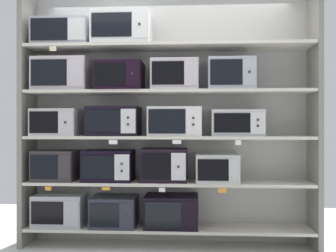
# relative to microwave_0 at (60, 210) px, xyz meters

# --- Properties ---
(back_panel) EXTENTS (3.06, 0.04, 2.61)m
(back_panel) POSITION_rel_microwave_0_xyz_m (1.12, 0.22, 0.95)
(back_panel) COLOR #B2B2AD
(back_panel) RESTS_ON ground
(upright_left) EXTENTS (0.05, 0.40, 2.61)m
(upright_left) POSITION_rel_microwave_0_xyz_m (-0.34, 0.00, 0.95)
(upright_left) COLOR gray
(upright_left) RESTS_ON ground
(upright_right) EXTENTS (0.05, 0.40, 2.61)m
(upright_right) POSITION_rel_microwave_0_xyz_m (2.57, 0.00, 0.95)
(upright_right) COLOR gray
(upright_right) RESTS_ON ground
(shelf_0) EXTENTS (2.86, 0.40, 0.03)m
(shelf_0) POSITION_rel_microwave_0_xyz_m (1.12, 0.00, -0.17)
(shelf_0) COLOR beige
(shelf_0) RESTS_ON ground
(microwave_0) EXTENTS (0.51, 0.34, 0.32)m
(microwave_0) POSITION_rel_microwave_0_xyz_m (0.00, 0.00, 0.00)
(microwave_0) COLOR #B1B5BE
(microwave_0) RESTS_ON shelf_0
(microwave_1) EXTENTS (0.45, 0.42, 0.30)m
(microwave_1) POSITION_rel_microwave_0_xyz_m (0.57, -0.00, -0.01)
(microwave_1) COLOR #2B2D39
(microwave_1) RESTS_ON shelf_0
(microwave_2) EXTENTS (0.53, 0.40, 0.32)m
(microwave_2) POSITION_rel_microwave_0_xyz_m (1.15, -0.00, 0.00)
(microwave_2) COLOR black
(microwave_2) RESTS_ON shelf_0
(shelf_1) EXTENTS (2.86, 0.40, 0.03)m
(shelf_1) POSITION_rel_microwave_0_xyz_m (1.12, 0.00, 0.29)
(shelf_1) COLOR beige
(microwave_3) EXTENTS (0.42, 0.36, 0.31)m
(microwave_3) POSITION_rel_microwave_0_xyz_m (-0.04, -0.00, 0.46)
(microwave_3) COLOR #312C2E
(microwave_3) RESTS_ON shelf_1
(microwave_4) EXTENTS (0.50, 0.38, 0.31)m
(microwave_4) POSITION_rel_microwave_0_xyz_m (0.51, -0.00, 0.46)
(microwave_4) COLOR black
(microwave_4) RESTS_ON shelf_1
(microwave_5) EXTENTS (0.46, 0.35, 0.33)m
(microwave_5) POSITION_rel_microwave_0_xyz_m (1.08, -0.00, 0.47)
(microwave_5) COLOR black
(microwave_5) RESTS_ON shelf_1
(microwave_6) EXTENTS (0.42, 0.43, 0.28)m
(microwave_6) POSITION_rel_microwave_0_xyz_m (1.61, -0.00, 0.44)
(microwave_6) COLOR #BABBB7
(microwave_6) RESTS_ON shelf_1
(price_tag_0) EXTENTS (0.06, 0.00, 0.04)m
(price_tag_0) POSITION_rel_microwave_0_xyz_m (-0.05, -0.20, 0.25)
(price_tag_0) COLOR orange
(price_tag_1) EXTENTS (0.08, 0.00, 0.03)m
(price_tag_1) POSITION_rel_microwave_0_xyz_m (0.52, -0.20, 0.25)
(price_tag_1) COLOR orange
(price_tag_2) EXTENTS (0.06, 0.00, 0.04)m
(price_tag_2) POSITION_rel_microwave_0_xyz_m (1.07, -0.20, 0.25)
(price_tag_2) COLOR white
(price_tag_3) EXTENTS (0.08, 0.00, 0.04)m
(price_tag_3) POSITION_rel_microwave_0_xyz_m (1.65, -0.20, 0.24)
(price_tag_3) COLOR orange
(shelf_2) EXTENTS (2.86, 0.40, 0.03)m
(shelf_2) POSITION_rel_microwave_0_xyz_m (1.12, 0.00, 0.75)
(shelf_2) COLOR beige
(microwave_7) EXTENTS (0.46, 0.42, 0.27)m
(microwave_7) POSITION_rel_microwave_0_xyz_m (-0.02, -0.00, 0.90)
(microwave_7) COLOR #B8B6B9
(microwave_7) RESTS_ON shelf_2
(microwave_8) EXTENTS (0.52, 0.40, 0.30)m
(microwave_8) POSITION_rel_microwave_0_xyz_m (0.56, -0.00, 0.91)
(microwave_8) COLOR black
(microwave_8) RESTS_ON shelf_2
(microwave_9) EXTENTS (0.53, 0.38, 0.29)m
(microwave_9) POSITION_rel_microwave_0_xyz_m (1.19, -0.00, 0.91)
(microwave_9) COLOR silver
(microwave_9) RESTS_ON shelf_2
(microwave_10) EXTENTS (0.52, 0.35, 0.26)m
(microwave_10) POSITION_rel_microwave_0_xyz_m (1.81, -0.00, 0.89)
(microwave_10) COLOR #B8BBBD
(microwave_10) RESTS_ON shelf_2
(price_tag_4) EXTENTS (0.08, 0.00, 0.04)m
(price_tag_4) POSITION_rel_microwave_0_xyz_m (0.59, -0.20, 0.70)
(price_tag_4) COLOR white
(price_tag_5) EXTENTS (0.08, 0.00, 0.04)m
(price_tag_5) POSITION_rel_microwave_0_xyz_m (1.21, -0.20, 0.71)
(price_tag_5) COLOR white
(price_tag_6) EXTENTS (0.05, 0.00, 0.05)m
(price_tag_6) POSITION_rel_microwave_0_xyz_m (1.80, -0.20, 0.70)
(price_tag_6) COLOR white
(shelf_3) EXTENTS (2.86, 0.40, 0.03)m
(shelf_3) POSITION_rel_microwave_0_xyz_m (1.12, 0.00, 1.20)
(shelf_3) COLOR beige
(microwave_11) EXTENTS (0.56, 0.36, 0.34)m
(microwave_11) POSITION_rel_microwave_0_xyz_m (0.02, -0.00, 1.39)
(microwave_11) COLOR #BEB3BB
(microwave_11) RESTS_ON shelf_3
(microwave_12) EXTENTS (0.46, 0.44, 0.29)m
(microwave_12) POSITION_rel_microwave_0_xyz_m (0.63, -0.00, 1.36)
(microwave_12) COLOR black
(microwave_12) RESTS_ON shelf_3
(microwave_13) EXTENTS (0.47, 0.42, 0.30)m
(microwave_13) POSITION_rel_microwave_0_xyz_m (1.19, -0.00, 1.37)
(microwave_13) COLOR #BAB0B6
(microwave_13) RESTS_ON shelf_3
(microwave_14) EXTENTS (0.46, 0.43, 0.31)m
(microwave_14) POSITION_rel_microwave_0_xyz_m (1.74, -0.00, 1.37)
(microwave_14) COLOR #98A3A8
(microwave_14) RESTS_ON shelf_3
(shelf_4) EXTENTS (2.86, 0.40, 0.03)m
(shelf_4) POSITION_rel_microwave_0_xyz_m (1.12, 0.00, 1.66)
(shelf_4) COLOR beige
(microwave_15) EXTENTS (0.58, 0.38, 0.27)m
(microwave_15) POSITION_rel_microwave_0_xyz_m (0.03, -0.00, 1.81)
(microwave_15) COLOR #989FAA
(microwave_15) RESTS_ON shelf_4
(microwave_16) EXTENTS (0.58, 0.42, 0.33)m
(microwave_16) POSITION_rel_microwave_0_xyz_m (0.65, -0.00, 1.84)
(microwave_16) COLOR silver
(microwave_16) RESTS_ON shelf_4
(price_tag_7) EXTENTS (0.07, 0.00, 0.05)m
(price_tag_7) POSITION_rel_microwave_0_xyz_m (-0.00, -0.20, 1.62)
(price_tag_7) COLOR beige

